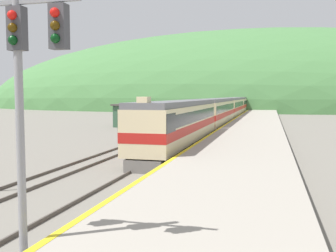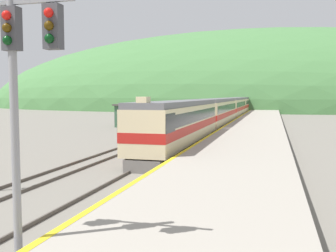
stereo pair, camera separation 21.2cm
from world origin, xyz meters
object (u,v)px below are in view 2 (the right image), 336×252
Objects in this scene: carriage_fourth at (243,105)px; signal_mast_main at (12,67)px; express_train_lead_car at (180,124)px; carriage_second at (217,112)px; carriage_third at (234,107)px.

signal_mast_main reaches higher than carriage_fourth.
express_train_lead_car is 23.06m from signal_mast_main.
express_train_lead_car reaches higher than carriage_second.
signal_mast_main is at bearing -86.64° from express_train_lead_car.
signal_mast_main is (1.34, -22.83, 2.99)m from express_train_lead_car.
signal_mast_main reaches higher than carriage_second.
carriage_third is 22.61m from carriage_fourth.
express_train_lead_car reaches higher than carriage_third.
signal_mast_main is (1.34, -67.31, 3.00)m from carriage_third.
express_train_lead_car is 44.48m from carriage_third.
carriage_fourth is (0.00, 45.23, 0.00)m from carriage_second.
carriage_second and carriage_fourth have the same top height.
carriage_second is 1.00× the size of carriage_third.
carriage_second is 45.23m from carriage_fourth.
carriage_third is at bearing 91.14° from signal_mast_main.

